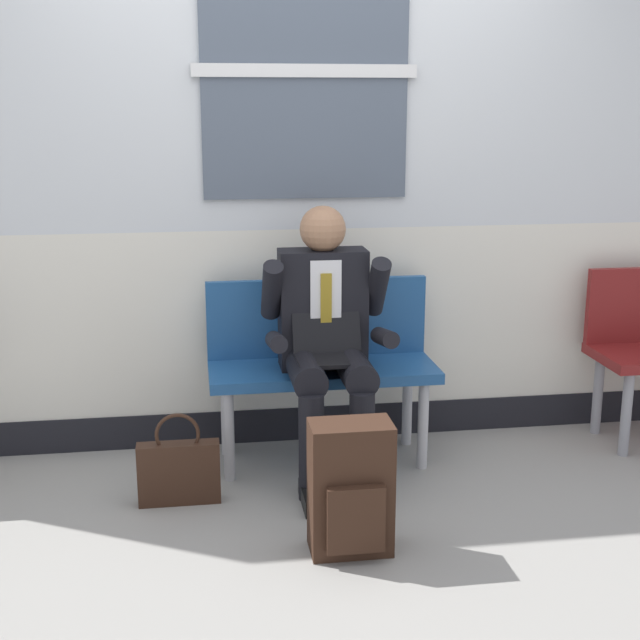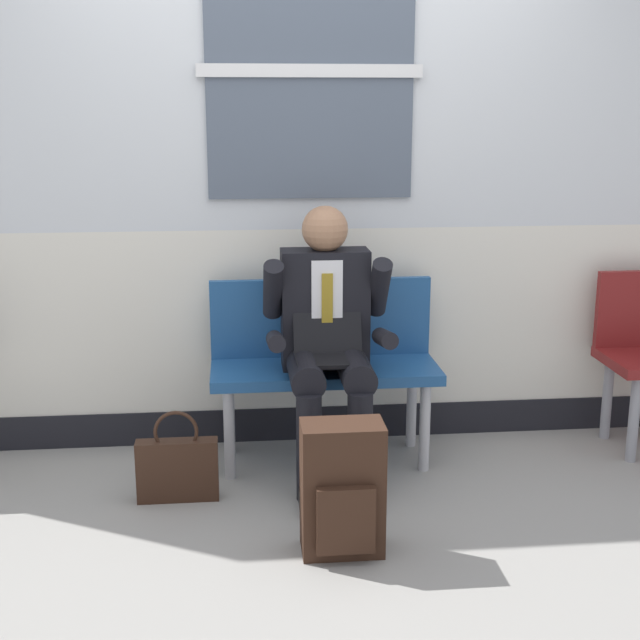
{
  "view_description": "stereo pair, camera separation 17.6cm",
  "coord_description": "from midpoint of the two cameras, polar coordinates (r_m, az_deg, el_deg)",
  "views": [
    {
      "loc": [
        -0.5,
        -3.44,
        1.67
      ],
      "look_at": [
        0.04,
        0.17,
        0.75
      ],
      "focal_mm": 48.42,
      "sensor_mm": 36.0,
      "label": 1
    },
    {
      "loc": [
        -0.32,
        -3.46,
        1.67
      ],
      "look_at": [
        0.04,
        0.17,
        0.75
      ],
      "focal_mm": 48.42,
      "sensor_mm": 36.0,
      "label": 2
    }
  ],
  "objects": [
    {
      "name": "ground_plane",
      "position": [
        3.86,
        -1.58,
        -11.54
      ],
      "size": [
        18.0,
        18.0,
        0.0
      ],
      "primitive_type": "plane",
      "color": "gray"
    },
    {
      "name": "backpack",
      "position": [
        3.32,
        0.5,
        -11.17
      ],
      "size": [
        0.31,
        0.22,
        0.52
      ],
      "color": "#331E14",
      "rests_on": "ground"
    },
    {
      "name": "person_seated",
      "position": [
        3.87,
        -0.85,
        -1.12
      ],
      "size": [
        0.57,
        0.7,
        1.23
      ],
      "color": "black",
      "rests_on": "ground"
    },
    {
      "name": "bench_with_person",
      "position": [
        4.1,
        -1.2,
        -2.35
      ],
      "size": [
        1.06,
        0.42,
        0.86
      ],
      "color": "navy",
      "rests_on": "ground"
    },
    {
      "name": "station_wall",
      "position": [
        4.21,
        -2.92,
        10.17
      ],
      "size": [
        5.07,
        0.16,
        2.78
      ],
      "color": "silver",
      "rests_on": "ground"
    },
    {
      "name": "handbag",
      "position": [
        3.8,
        -10.64,
        -9.76
      ],
      "size": [
        0.35,
        0.08,
        0.41
      ],
      "color": "#331E14",
      "rests_on": "ground"
    }
  ]
}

